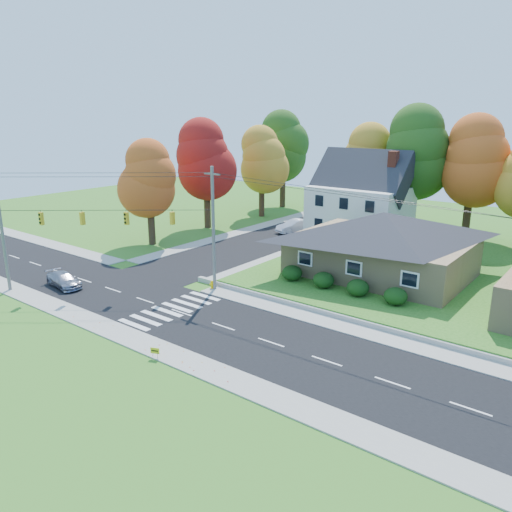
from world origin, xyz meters
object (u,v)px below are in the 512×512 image
at_px(silver_sedan, 64,280).
at_px(fire_hydrant, 212,285).
at_px(white_car, 295,226).
at_px(ranch_house, 382,243).

xyz_separation_m(silver_sedan, fire_hydrant, (10.08, 7.14, -0.26)).
bearing_deg(fire_hydrant, white_car, 105.57).
distance_m(white_car, fire_hydrant, 22.03).
height_order(ranch_house, white_car, ranch_house).
xyz_separation_m(ranch_house, white_car, (-15.64, 10.34, -2.46)).
bearing_deg(white_car, ranch_house, -12.37).
bearing_deg(fire_hydrant, silver_sedan, -144.69).
height_order(ranch_house, silver_sedan, ranch_house).
xyz_separation_m(ranch_house, silver_sedan, (-19.80, -18.02, -2.66)).
height_order(white_car, fire_hydrant, white_car).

